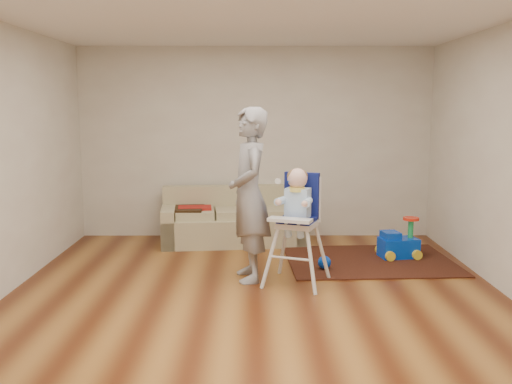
{
  "coord_description": "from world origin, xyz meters",
  "views": [
    {
      "loc": [
        -0.02,
        -5.39,
        1.88
      ],
      "look_at": [
        0.0,
        0.4,
        1.0
      ],
      "focal_mm": 40.0,
      "sensor_mm": 36.0,
      "label": 1
    }
  ],
  "objects_px": {
    "sofa": "(234,216)",
    "toy_ball": "(324,262)",
    "side_table": "(184,226)",
    "high_chair": "(297,228)",
    "ride_on_toy": "(399,237)",
    "adult": "(249,195)"
  },
  "relations": [
    {
      "from": "side_table",
      "to": "toy_ball",
      "type": "bearing_deg",
      "value": -35.52
    },
    {
      "from": "ride_on_toy",
      "to": "toy_ball",
      "type": "relative_size",
      "value": 3.28
    },
    {
      "from": "side_table",
      "to": "high_chair",
      "type": "bearing_deg",
      "value": -51.33
    },
    {
      "from": "high_chair",
      "to": "sofa",
      "type": "bearing_deg",
      "value": 132.86
    },
    {
      "from": "sofa",
      "to": "toy_ball",
      "type": "bearing_deg",
      "value": -56.67
    },
    {
      "from": "side_table",
      "to": "adult",
      "type": "relative_size",
      "value": 0.28
    },
    {
      "from": "toy_ball",
      "to": "adult",
      "type": "distance_m",
      "value": 1.25
    },
    {
      "from": "ride_on_toy",
      "to": "high_chair",
      "type": "bearing_deg",
      "value": -152.89
    },
    {
      "from": "side_table",
      "to": "adult",
      "type": "height_order",
      "value": "adult"
    },
    {
      "from": "ride_on_toy",
      "to": "toy_ball",
      "type": "xyz_separation_m",
      "value": [
        -0.98,
        -0.52,
        -0.17
      ]
    },
    {
      "from": "adult",
      "to": "toy_ball",
      "type": "bearing_deg",
      "value": 101.08
    },
    {
      "from": "sofa",
      "to": "toy_ball",
      "type": "relative_size",
      "value": 13.33
    },
    {
      "from": "toy_ball",
      "to": "high_chair",
      "type": "bearing_deg",
      "value": -126.03
    },
    {
      "from": "ride_on_toy",
      "to": "adult",
      "type": "xyz_separation_m",
      "value": [
        -1.84,
        -0.85,
        0.67
      ]
    },
    {
      "from": "ride_on_toy",
      "to": "adult",
      "type": "relative_size",
      "value": 0.27
    },
    {
      "from": "high_chair",
      "to": "toy_ball",
      "type": "bearing_deg",
      "value": 75.13
    },
    {
      "from": "ride_on_toy",
      "to": "adult",
      "type": "height_order",
      "value": "adult"
    },
    {
      "from": "toy_ball",
      "to": "side_table",
      "type": "bearing_deg",
      "value": 144.48
    },
    {
      "from": "side_table",
      "to": "ride_on_toy",
      "type": "relative_size",
      "value": 1.03
    },
    {
      "from": "side_table",
      "to": "sofa",
      "type": "bearing_deg",
      "value": 5.9
    },
    {
      "from": "toy_ball",
      "to": "high_chair",
      "type": "distance_m",
      "value": 0.79
    },
    {
      "from": "ride_on_toy",
      "to": "high_chair",
      "type": "xyz_separation_m",
      "value": [
        -1.34,
        -1.01,
        0.33
      ]
    }
  ]
}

